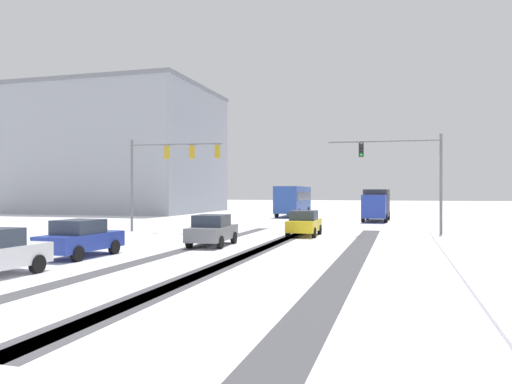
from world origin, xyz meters
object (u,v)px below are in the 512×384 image
car_blue_third (80,238)px  traffic_signal_near_right (408,166)px  car_yellow_cab_lead (304,223)px  bus_oncoming (293,199)px  car_grey_second (212,230)px  traffic_signal_near_left (168,163)px  office_building_far_left_block (123,151)px  box_truck_delivery (376,204)px

car_blue_third → traffic_signal_near_right: bearing=47.5°
car_yellow_cab_lead → car_blue_third: (-7.40, -12.84, 0.00)m
bus_oncoming → car_yellow_cab_lead: bearing=-76.8°
traffic_signal_near_right → car_grey_second: 14.02m
traffic_signal_near_left → car_blue_third: traffic_signal_near_left is taller
traffic_signal_near_left → car_blue_third: (2.36, -13.33, -4.00)m
traffic_signal_near_right → office_building_far_left_block: size_ratio=0.30×
traffic_signal_near_right → car_blue_third: traffic_signal_near_right is taller
traffic_signal_near_left → car_yellow_cab_lead: traffic_signal_near_left is taller
traffic_signal_near_right → car_grey_second: bearing=-137.0°
bus_oncoming → office_building_far_left_block: (-25.03, 5.19, 6.40)m
car_grey_second → car_blue_third: bearing=-123.6°
traffic_signal_near_left → car_grey_second: traffic_signal_near_left is taller
car_blue_third → office_building_far_left_block: 49.60m
car_blue_third → box_truck_delivery: (11.10, 30.46, 0.82)m
traffic_signal_near_left → bus_oncoming: bearing=80.9°
traffic_signal_near_left → box_truck_delivery: 22.01m
traffic_signal_near_left → car_yellow_cab_lead: (9.76, -0.50, -4.00)m
bus_oncoming → office_building_far_left_block: 26.35m
car_blue_third → bus_oncoming: (1.55, 37.84, 1.18)m
traffic_signal_near_left → traffic_signal_near_right: size_ratio=0.94×
traffic_signal_near_left → car_grey_second: bearing=-50.5°
traffic_signal_near_left → traffic_signal_near_right: (16.11, 1.69, -0.32)m
car_yellow_cab_lead → office_building_far_left_block: 43.85m
car_grey_second → office_building_far_left_block: 46.81m
car_grey_second → bus_oncoming: size_ratio=0.38×
traffic_signal_near_right → box_truck_delivery: bearing=99.7°
car_grey_second → car_blue_third: same height
traffic_signal_near_left → car_yellow_cab_lead: 10.56m
traffic_signal_near_right → car_grey_second: traffic_signal_near_right is taller
car_yellow_cab_lead → car_blue_third: 14.82m
office_building_far_left_block → car_blue_third: bearing=-61.4°
box_truck_delivery → car_blue_third: bearing=-110.0°
traffic_signal_near_right → office_building_far_left_block: office_building_far_left_block is taller
car_blue_third → car_yellow_cab_lead: bearing=60.0°
car_yellow_cab_lead → box_truck_delivery: bearing=78.1°
car_grey_second → office_building_far_left_block: (-27.34, 37.23, 7.57)m
car_yellow_cab_lead → car_grey_second: (-3.55, -7.04, 0.00)m
traffic_signal_near_right → car_grey_second: size_ratio=1.71×
traffic_signal_near_left → car_yellow_cab_lead: bearing=-2.9°
traffic_signal_near_left → traffic_signal_near_right: bearing=6.0°
bus_oncoming → box_truck_delivery: (9.55, -7.38, -0.36)m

